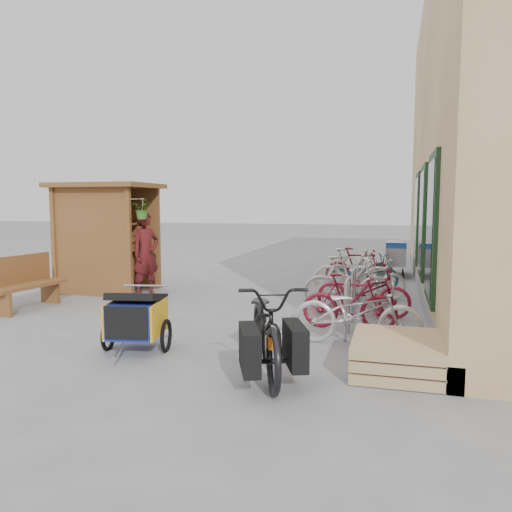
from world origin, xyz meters
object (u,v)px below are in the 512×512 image
(bike_3, at_px, (348,283))
(shopping_carts, at_px, (396,255))
(pallet_stack, at_px, (397,355))
(bike_5, at_px, (353,272))
(bike_2, at_px, (363,291))
(bike_7, at_px, (358,267))
(bike_4, at_px, (366,279))
(child_trailer, at_px, (137,316))
(kiosk, at_px, (103,222))
(bike_6, at_px, (363,273))
(bike_0, at_px, (357,312))
(person_kiosk, at_px, (146,254))
(bench, at_px, (23,282))
(cargo_bike, at_px, (267,328))
(bike_1, at_px, (349,302))

(bike_3, bearing_deg, shopping_carts, -19.81)
(pallet_stack, relative_size, bike_5, 0.71)
(bike_2, bearing_deg, bike_7, 14.70)
(bike_3, bearing_deg, bike_4, -24.75)
(child_trailer, bearing_deg, kiosk, 116.61)
(bike_6, bearing_deg, shopping_carts, -33.39)
(bike_0, bearing_deg, person_kiosk, 60.82)
(shopping_carts, xyz_separation_m, child_trailer, (-3.34, -8.17, -0.10))
(kiosk, bearing_deg, bike_4, 4.66)
(bench, bearing_deg, bike_7, 41.46)
(pallet_stack, distance_m, bike_4, 4.38)
(bench, xyz_separation_m, bike_2, (6.12, 1.12, -0.07))
(cargo_bike, xyz_separation_m, bike_7, (0.60, 6.39, -0.08))
(kiosk, height_order, bench, kiosk)
(bench, height_order, shopping_carts, bench)
(bike_3, relative_size, bike_7, 1.07)
(child_trailer, bearing_deg, bike_0, 10.06)
(person_kiosk, height_order, bike_7, person_kiosk)
(bench, relative_size, person_kiosk, 0.90)
(bike_1, height_order, bike_6, bike_1)
(cargo_bike, xyz_separation_m, bike_6, (0.74, 5.75, -0.12))
(shopping_carts, distance_m, bike_5, 3.51)
(bike_1, bearing_deg, shopping_carts, -5.63)
(cargo_bike, bearing_deg, person_kiosk, 110.61)
(shopping_carts, height_order, bike_1, shopping_carts)
(shopping_carts, bearing_deg, bike_2, -96.13)
(kiosk, bearing_deg, cargo_bike, -41.75)
(cargo_bike, relative_size, bike_2, 1.33)
(shopping_carts, xyz_separation_m, bike_7, (-0.85, -2.20, -0.10))
(kiosk, relative_size, cargo_bike, 1.13)
(bike_1, distance_m, bike_4, 2.48)
(shopping_carts, relative_size, bike_1, 1.03)
(cargo_bike, relative_size, bike_3, 1.33)
(cargo_bike, relative_size, bike_1, 1.50)
(bike_0, bearing_deg, bike_5, 5.44)
(shopping_carts, distance_m, child_trailer, 8.83)
(bench, bearing_deg, pallet_stack, -9.03)
(bike_1, relative_size, bike_7, 0.95)
(shopping_carts, relative_size, child_trailer, 1.02)
(kiosk, distance_m, bike_0, 6.50)
(bench, height_order, bike_7, bench)
(bike_3, xyz_separation_m, bike_5, (-0.02, 1.42, 0.01))
(person_kiosk, height_order, bike_3, person_kiosk)
(bike_5, bearing_deg, bike_0, -174.83)
(bike_3, relative_size, bike_5, 0.98)
(bike_0, bearing_deg, shopping_carts, -4.26)
(cargo_bike, bearing_deg, bike_0, 36.37)
(bench, height_order, bike_4, bench)
(person_kiosk, bearing_deg, bike_1, -87.63)
(person_kiosk, height_order, bike_2, person_kiosk)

